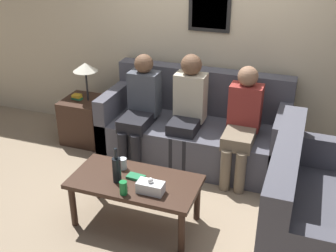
% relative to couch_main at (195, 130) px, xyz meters
% --- Properties ---
extents(ground_plane, '(16.00, 16.00, 0.00)m').
position_rel_couch_main_xyz_m(ground_plane, '(0.00, -0.54, -0.34)').
color(ground_plane, gray).
extents(wall_back, '(9.00, 0.08, 2.60)m').
position_rel_couch_main_xyz_m(wall_back, '(0.00, 0.47, 0.96)').
color(wall_back, beige).
rests_on(wall_back, ground_plane).
extents(couch_main, '(2.08, 0.90, 1.00)m').
position_rel_couch_main_xyz_m(couch_main, '(0.00, 0.00, 0.00)').
color(couch_main, '#4C4C56').
rests_on(couch_main, ground_plane).
extents(couch_side, '(0.90, 1.52, 1.00)m').
position_rel_couch_main_xyz_m(couch_side, '(1.39, -1.22, 0.00)').
color(couch_side, '#4C4C56').
rests_on(couch_side, ground_plane).
extents(coffee_table, '(1.16, 0.59, 0.46)m').
position_rel_couch_main_xyz_m(coffee_table, '(-0.17, -1.35, 0.06)').
color(coffee_table, '#382319').
rests_on(coffee_table, ground_plane).
extents(side_table_with_lamp, '(0.50, 0.50, 1.03)m').
position_rel_couch_main_xyz_m(side_table_with_lamp, '(-1.41, -0.07, -0.02)').
color(side_table_with_lamp, '#382319').
rests_on(side_table_with_lamp, ground_plane).
extents(wine_bottle, '(0.08, 0.08, 0.33)m').
position_rel_couch_main_xyz_m(wine_bottle, '(-0.30, -1.42, 0.25)').
color(wine_bottle, black).
rests_on(wine_bottle, coffee_table).
extents(drinking_glass, '(0.08, 0.08, 0.11)m').
position_rel_couch_main_xyz_m(drinking_glass, '(-0.35, -1.21, 0.18)').
color(drinking_glass, silver).
rests_on(drinking_glass, coffee_table).
extents(book_stack, '(0.16, 0.11, 0.02)m').
position_rel_couch_main_xyz_m(book_stack, '(-0.17, -1.32, 0.13)').
color(book_stack, '#237547').
rests_on(book_stack, coffee_table).
extents(soda_can, '(0.07, 0.07, 0.12)m').
position_rel_couch_main_xyz_m(soda_can, '(-0.17, -1.58, 0.18)').
color(soda_can, '#197A38').
rests_on(soda_can, coffee_table).
extents(tissue_box, '(0.23, 0.12, 0.14)m').
position_rel_couch_main_xyz_m(tissue_box, '(0.04, -1.48, 0.18)').
color(tissue_box, silver).
rests_on(tissue_box, coffee_table).
extents(person_left, '(0.34, 0.64, 1.22)m').
position_rel_couch_main_xyz_m(person_left, '(-0.59, -0.22, 0.33)').
color(person_left, black).
rests_on(person_left, ground_plane).
extents(person_middle, '(0.34, 0.57, 1.26)m').
position_rel_couch_main_xyz_m(person_middle, '(-0.05, -0.16, 0.36)').
color(person_middle, black).
rests_on(person_middle, ground_plane).
extents(person_right, '(0.34, 0.63, 1.21)m').
position_rel_couch_main_xyz_m(person_right, '(0.57, -0.21, 0.32)').
color(person_right, '#756651').
rests_on(person_right, ground_plane).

